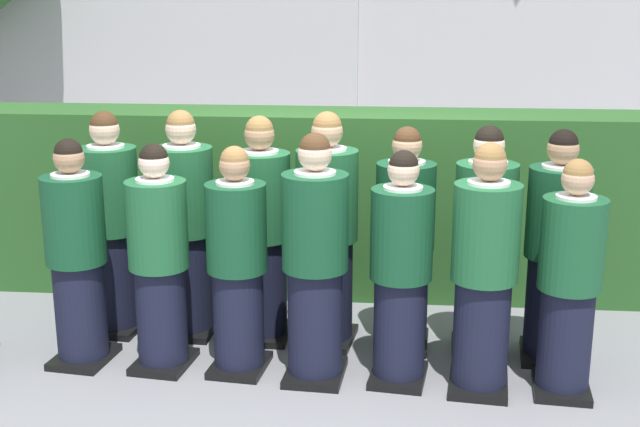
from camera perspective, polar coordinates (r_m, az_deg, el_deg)
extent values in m
plane|color=slate|center=(5.79, -0.25, -10.82)|extent=(60.00, 60.00, 0.00)
cylinder|color=black|center=(6.08, -15.81, -6.40)|extent=(0.35, 0.35, 0.72)
cube|color=black|center=(6.21, -15.59, -9.29)|extent=(0.42, 0.49, 0.05)
cylinder|color=#144728|center=(5.88, -16.27, -0.41)|extent=(0.41, 0.41, 0.60)
cylinder|color=white|center=(5.81, -16.48, 2.48)|extent=(0.25, 0.25, 0.03)
cube|color=#236038|center=(6.02, -15.47, 1.17)|extent=(0.04, 0.02, 0.26)
sphere|color=tan|center=(5.79, -16.57, 3.61)|extent=(0.20, 0.20, 0.20)
sphere|color=black|center=(5.78, -16.60, 3.95)|extent=(0.19, 0.19, 0.19)
cube|color=white|center=(6.13, -15.04, -0.57)|extent=(0.15, 0.03, 0.20)
cylinder|color=black|center=(5.88, -10.61, -6.86)|extent=(0.34, 0.34, 0.71)
cube|color=black|center=(6.01, -10.46, -9.80)|extent=(0.41, 0.49, 0.05)
cylinder|color=#1E5B33|center=(5.68, -10.92, -0.74)|extent=(0.40, 0.40, 0.59)
cylinder|color=white|center=(5.60, -11.07, 2.21)|extent=(0.25, 0.25, 0.03)
cube|color=#236038|center=(5.82, -10.25, 0.88)|extent=(0.04, 0.02, 0.26)
sphere|color=beige|center=(5.58, -11.13, 3.37)|extent=(0.20, 0.20, 0.20)
sphere|color=black|center=(5.57, -11.15, 3.73)|extent=(0.19, 0.19, 0.19)
cylinder|color=black|center=(5.76, -5.50, -7.17)|extent=(0.34, 0.34, 0.71)
cube|color=black|center=(5.89, -5.42, -10.14)|extent=(0.40, 0.48, 0.05)
cylinder|color=#144728|center=(5.55, -5.67, -0.95)|extent=(0.40, 0.40, 0.59)
cylinder|color=white|center=(5.47, -5.75, 2.05)|extent=(0.25, 0.25, 0.03)
cube|color=#236038|center=(5.69, -5.14, 0.70)|extent=(0.04, 0.02, 0.26)
sphere|color=tan|center=(5.45, -5.78, 3.23)|extent=(0.20, 0.20, 0.20)
sphere|color=olive|center=(5.44, -5.79, 3.59)|extent=(0.18, 0.18, 0.18)
cube|color=white|center=(5.81, -4.90, -1.09)|extent=(0.15, 0.02, 0.20)
cylinder|color=black|center=(5.62, -0.33, -7.41)|extent=(0.36, 0.36, 0.76)
cube|color=black|center=(5.76, -0.32, -10.67)|extent=(0.42, 0.50, 0.05)
cylinder|color=#144728|center=(5.39, -0.34, -0.58)|extent=(0.43, 0.43, 0.63)
cylinder|color=white|center=(5.32, -0.34, 2.73)|extent=(0.27, 0.27, 0.03)
cube|color=#236038|center=(5.55, 0.01, 1.22)|extent=(0.04, 0.01, 0.28)
sphere|color=beige|center=(5.29, -0.35, 4.02)|extent=(0.21, 0.21, 0.21)
sphere|color=#472D19|center=(5.28, -0.35, 4.42)|extent=(0.20, 0.20, 0.20)
cube|color=white|center=(5.68, 0.13, -0.76)|extent=(0.15, 0.02, 0.20)
cylinder|color=black|center=(5.61, 5.37, -7.76)|extent=(0.34, 0.34, 0.71)
cube|color=black|center=(5.75, 5.29, -10.80)|extent=(0.41, 0.49, 0.05)
cylinder|color=#144728|center=(5.40, 5.54, -1.39)|extent=(0.40, 0.40, 0.59)
cylinder|color=white|center=(5.32, 5.62, 1.70)|extent=(0.25, 0.25, 0.03)
cube|color=navy|center=(5.55, 5.81, 0.32)|extent=(0.04, 0.02, 0.26)
sphere|color=beige|center=(5.29, 5.65, 2.92)|extent=(0.20, 0.20, 0.20)
sphere|color=black|center=(5.29, 5.66, 3.29)|extent=(0.18, 0.18, 0.18)
cylinder|color=black|center=(5.56, 10.79, -8.01)|extent=(0.36, 0.36, 0.74)
cube|color=black|center=(5.71, 10.62, -11.22)|extent=(0.42, 0.50, 0.05)
cylinder|color=#1E5B33|center=(5.34, 11.14, -1.27)|extent=(0.42, 0.42, 0.62)
cylinder|color=white|center=(5.26, 11.31, 2.00)|extent=(0.26, 0.26, 0.03)
cube|color=navy|center=(5.50, 11.23, 0.54)|extent=(0.04, 0.02, 0.27)
sphere|color=tan|center=(5.23, 11.38, 3.28)|extent=(0.21, 0.21, 0.21)
sphere|color=olive|center=(5.23, 11.40, 3.68)|extent=(0.19, 0.19, 0.19)
cube|color=white|center=(5.62, 11.13, -1.41)|extent=(0.15, 0.03, 0.20)
cylinder|color=black|center=(5.65, 16.16, -8.21)|extent=(0.34, 0.34, 0.70)
cube|color=black|center=(5.79, 15.93, -11.18)|extent=(0.39, 0.47, 0.05)
cylinder|color=#19512D|center=(5.44, 16.65, -1.99)|extent=(0.40, 0.40, 0.58)
cylinder|color=white|center=(5.36, 16.89, 1.03)|extent=(0.25, 0.25, 0.03)
cube|color=#236038|center=(5.59, 16.55, -0.29)|extent=(0.04, 0.02, 0.26)
sphere|color=tan|center=(5.34, 16.98, 2.22)|extent=(0.20, 0.20, 0.20)
sphere|color=olive|center=(5.33, 17.01, 2.58)|extent=(0.18, 0.18, 0.18)
cube|color=white|center=(5.71, 16.33, -2.08)|extent=(0.15, 0.02, 0.20)
cylinder|color=black|center=(6.57, -13.68, -4.43)|extent=(0.37, 0.37, 0.77)
cube|color=black|center=(6.69, -13.49, -7.33)|extent=(0.43, 0.51, 0.05)
cylinder|color=#1E5B33|center=(6.38, -14.07, 1.53)|extent=(0.43, 0.43, 0.63)
cylinder|color=white|center=(6.31, -14.25, 4.37)|extent=(0.27, 0.27, 0.03)
cube|color=#236038|center=(6.53, -13.40, 3.03)|extent=(0.04, 0.02, 0.28)
sphere|color=beige|center=(6.29, -14.32, 5.48)|extent=(0.22, 0.22, 0.22)
sphere|color=#472D19|center=(6.28, -14.35, 5.82)|extent=(0.20, 0.20, 0.20)
cylinder|color=black|center=(6.41, -8.93, -4.65)|extent=(0.37, 0.37, 0.77)
cube|color=black|center=(6.53, -8.80, -7.64)|extent=(0.40, 0.49, 0.05)
cylinder|color=#1E5B33|center=(6.21, -9.19, 1.52)|extent=(0.44, 0.44, 0.64)
cylinder|color=white|center=(6.14, -9.32, 4.47)|extent=(0.27, 0.27, 0.03)
cube|color=gold|center=(6.37, -8.74, 3.07)|extent=(0.04, 0.01, 0.28)
sphere|color=beige|center=(6.12, -9.37, 5.61)|extent=(0.22, 0.22, 0.22)
sphere|color=olive|center=(6.11, -9.38, 5.97)|extent=(0.20, 0.20, 0.20)
cube|color=white|center=(6.49, -8.50, 1.27)|extent=(0.15, 0.01, 0.20)
cylinder|color=black|center=(6.26, -3.92, -5.03)|extent=(0.36, 0.36, 0.76)
cube|color=black|center=(6.39, -3.86, -8.03)|extent=(0.39, 0.48, 0.05)
cylinder|color=#1E5B33|center=(6.06, -4.03, 1.17)|extent=(0.43, 0.43, 0.63)
cylinder|color=white|center=(5.99, -4.09, 4.14)|extent=(0.27, 0.27, 0.03)
cube|color=navy|center=(6.23, -3.78, 2.74)|extent=(0.04, 0.01, 0.28)
sphere|color=tan|center=(5.97, -4.11, 5.30)|extent=(0.22, 0.22, 0.22)
sphere|color=olive|center=(5.96, -4.12, 5.65)|extent=(0.20, 0.20, 0.20)
cube|color=white|center=(6.34, -3.65, 0.93)|extent=(0.15, 0.01, 0.20)
cylinder|color=black|center=(6.16, 0.46, -5.22)|extent=(0.37, 0.37, 0.78)
cube|color=black|center=(6.30, 0.45, -8.34)|extent=(0.45, 0.53, 0.05)
cylinder|color=#1E5B33|center=(5.96, 0.47, 1.24)|extent=(0.44, 0.44, 0.65)
cylinder|color=white|center=(5.89, 0.48, 4.34)|extent=(0.27, 0.27, 0.03)
cube|color=#236038|center=(6.13, 0.87, 2.86)|extent=(0.04, 0.02, 0.28)
sphere|color=tan|center=(5.86, 0.48, 5.54)|extent=(0.22, 0.22, 0.22)
sphere|color=olive|center=(5.86, 0.48, 5.91)|extent=(0.20, 0.20, 0.20)
cylinder|color=black|center=(6.13, 5.62, -5.62)|extent=(0.35, 0.35, 0.74)
cube|color=black|center=(6.26, 5.54, -8.57)|extent=(0.40, 0.48, 0.05)
cylinder|color=#144728|center=(5.93, 5.78, 0.49)|extent=(0.42, 0.42, 0.61)
cylinder|color=white|center=(5.86, 5.86, 3.43)|extent=(0.26, 0.26, 0.03)
cube|color=#236038|center=(6.09, 5.92, 2.06)|extent=(0.04, 0.01, 0.27)
sphere|color=tan|center=(5.84, 5.89, 4.57)|extent=(0.21, 0.21, 0.21)
sphere|color=#472D19|center=(5.83, 5.90, 4.93)|extent=(0.19, 0.19, 0.19)
cylinder|color=black|center=(6.08, 10.78, -5.93)|extent=(0.36, 0.36, 0.75)
cube|color=black|center=(6.21, 10.62, -8.95)|extent=(0.40, 0.49, 0.05)
cylinder|color=#1E5B33|center=(5.88, 11.11, 0.34)|extent=(0.43, 0.43, 0.62)
cylinder|color=white|center=(5.80, 11.26, 3.36)|extent=(0.26, 0.26, 0.03)
cube|color=navy|center=(6.04, 11.08, 1.96)|extent=(0.04, 0.01, 0.27)
sphere|color=beige|center=(5.78, 11.32, 4.54)|extent=(0.21, 0.21, 0.21)
sphere|color=black|center=(5.78, 11.34, 4.90)|extent=(0.20, 0.20, 0.20)
cylinder|color=black|center=(6.11, 15.31, -6.13)|extent=(0.36, 0.36, 0.75)
cube|color=black|center=(6.25, 15.09, -9.11)|extent=(0.43, 0.50, 0.05)
cylinder|color=#144728|center=(5.91, 15.76, 0.06)|extent=(0.42, 0.42, 0.62)
cylinder|color=white|center=(5.84, 15.98, 3.03)|extent=(0.26, 0.26, 0.03)
cube|color=gold|center=(6.07, 15.72, 1.66)|extent=(0.04, 0.02, 0.27)
sphere|color=tan|center=(5.82, 16.06, 4.19)|extent=(0.21, 0.21, 0.21)
sphere|color=black|center=(5.81, 16.09, 4.55)|extent=(0.19, 0.19, 0.19)
cube|color=#285623|center=(7.14, 1.01, 0.78)|extent=(10.53, 0.70, 1.53)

